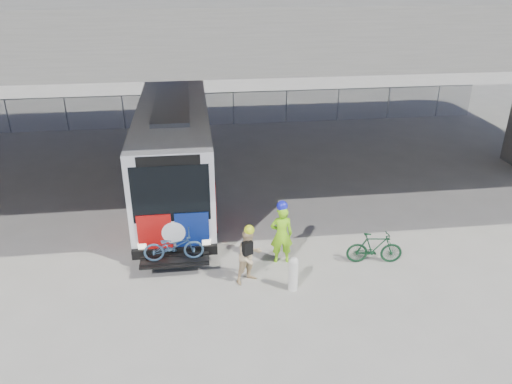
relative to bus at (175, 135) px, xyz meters
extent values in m
plane|color=#9E9991|center=(2.00, -4.04, -2.11)|extent=(160.00, 160.00, 0.00)
cube|color=silver|center=(0.00, -0.02, -0.16)|extent=(2.55, 12.00, 3.20)
cube|color=black|center=(0.00, 0.48, 0.48)|extent=(2.61, 11.00, 1.28)
cube|color=black|center=(0.00, -5.97, 0.23)|extent=(2.24, 0.12, 1.76)
cube|color=black|center=(0.00, -5.97, 1.25)|extent=(1.78, 0.12, 0.30)
cube|color=black|center=(0.00, -6.07, -1.66)|extent=(2.55, 0.20, 0.30)
cube|color=#A20D0C|center=(-0.55, -6.04, -1.01)|extent=(1.00, 0.08, 1.20)
cube|color=navy|center=(0.55, -6.04, -1.01)|extent=(1.00, 0.08, 1.20)
cylinder|color=silver|center=(0.00, -6.06, -1.01)|extent=(0.70, 0.06, 0.70)
cube|color=gray|center=(0.00, -0.02, 1.51)|extent=(1.28, 7.20, 0.14)
cube|color=black|center=(0.00, -6.57, -1.66)|extent=(2.00, 0.70, 0.06)
cylinder|color=black|center=(-1.16, -4.42, -1.61)|extent=(0.30, 1.00, 1.00)
cylinder|color=black|center=(1.15, -4.42, -1.61)|extent=(0.30, 1.00, 1.00)
cylinder|color=black|center=(-1.16, 4.18, -1.61)|extent=(0.30, 1.00, 1.00)
cylinder|color=black|center=(1.15, 4.18, -1.61)|extent=(0.30, 1.00, 1.00)
cube|color=#A20D0C|center=(-1.31, -3.82, -0.81)|extent=(0.06, 2.60, 1.70)
cube|color=navy|center=(-1.31, -2.22, -0.81)|extent=(0.06, 1.40, 1.70)
cube|color=#A20D0C|center=(1.30, -3.82, -0.81)|extent=(0.06, 2.60, 1.70)
cube|color=navy|center=(1.30, -2.22, -0.81)|extent=(0.06, 1.40, 1.70)
imported|color=#38587B|center=(0.00, -6.57, -1.18)|extent=(1.73, 0.63, 0.91)
cube|color=#605E59|center=(2.00, -0.04, 4.64)|extent=(40.00, 16.00, 1.50)
cylinder|color=gray|center=(-6.00, 7.96, -1.21)|extent=(0.06, 0.06, 1.80)
cylinder|color=gray|center=(-2.00, 7.96, -1.21)|extent=(0.06, 0.06, 1.80)
cylinder|color=gray|center=(2.00, 7.96, -1.21)|extent=(0.06, 0.06, 1.80)
cylinder|color=gray|center=(6.00, 7.96, -1.21)|extent=(0.06, 0.06, 1.80)
cylinder|color=gray|center=(10.00, 7.96, -1.21)|extent=(0.06, 0.06, 1.80)
cylinder|color=gray|center=(14.00, 7.96, -1.21)|extent=(0.06, 0.06, 1.80)
plane|color=gray|center=(2.00, 7.96, -1.21)|extent=(30.00, 0.00, 30.00)
cube|color=gray|center=(2.00, 7.96, -0.29)|extent=(30.00, 0.05, 0.04)
cube|color=brown|center=(26.00, 35.96, 1.89)|extent=(10.00, 8.00, 8.00)
cylinder|color=beige|center=(3.28, -7.78, -1.66)|extent=(0.27, 0.27, 0.90)
sphere|color=beige|center=(3.28, -7.78, -1.21)|extent=(0.27, 0.27, 0.27)
imported|color=#8EEF19|center=(3.20, -6.32, -1.17)|extent=(0.70, 0.47, 1.88)
sphere|color=#1A20DF|center=(3.20, -6.32, -0.21)|extent=(0.33, 0.33, 0.33)
imported|color=#D8B98A|center=(2.12, -7.23, -1.28)|extent=(1.01, 0.93, 1.66)
sphere|color=#D5ED19|center=(2.12, -7.23, -0.43)|extent=(0.29, 0.29, 0.29)
cube|color=black|center=(2.05, -7.41, -0.90)|extent=(0.32, 0.27, 0.40)
imported|color=#123A20|center=(5.99, -6.75, -1.60)|extent=(1.74, 0.70, 1.02)
camera|label=1|loc=(0.78, -19.14, 6.30)|focal=35.00mm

